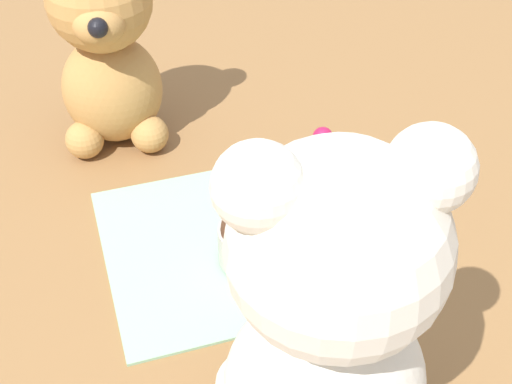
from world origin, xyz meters
The scene contains 7 objects.
ground_plane centered at (0.00, 0.00, 0.00)m, with size 4.00×4.00×0.00m, color olive.
knitted_placemat centered at (0.00, 0.00, 0.00)m, with size 0.27×0.21×0.01m, color #8EBC99.
teddy_bear_cream centered at (0.02, 0.21, 0.13)m, with size 0.14×0.14×0.26m.
teddy_bear_tan centered at (0.09, -0.20, 0.11)m, with size 0.12×0.12×0.22m.
cupcake_near_cream_bear centered at (0.01, 0.03, 0.03)m, with size 0.06×0.06×0.08m.
saucer_plate centered at (-0.08, -0.04, 0.01)m, with size 0.07×0.07×0.01m, color silver.
cupcake_near_tan_bear centered at (-0.08, -0.04, 0.03)m, with size 0.05×0.05×0.07m.
Camera 1 is at (0.14, 0.45, 0.46)m, focal length 50.00 mm.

